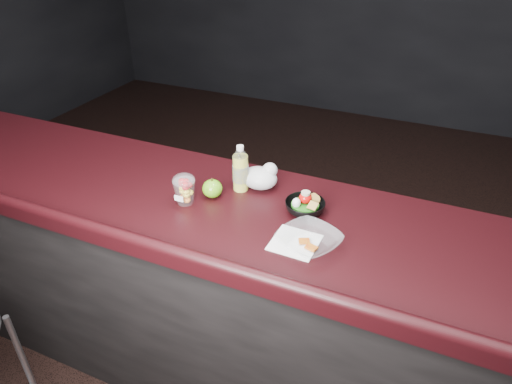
# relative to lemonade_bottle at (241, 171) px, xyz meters

# --- Properties ---
(room_shell) EXTENTS (8.00, 8.00, 8.00)m
(room_shell) POSITION_rel_lemonade_bottle_xyz_m (0.15, -0.43, 0.73)
(room_shell) COLOR black
(room_shell) RESTS_ON ground
(counter) EXTENTS (4.06, 0.71, 1.02)m
(counter) POSITION_rel_lemonade_bottle_xyz_m (0.15, -0.13, -0.59)
(counter) COLOR black
(counter) RESTS_ON ground
(lemonade_bottle) EXTENTS (0.07, 0.07, 0.20)m
(lemonade_bottle) POSITION_rel_lemonade_bottle_xyz_m (0.00, 0.00, 0.00)
(lemonade_bottle) COLOR gold
(lemonade_bottle) RESTS_ON counter
(fruit_cup) EXTENTS (0.09, 0.09, 0.13)m
(fruit_cup) POSITION_rel_lemonade_bottle_xyz_m (-0.16, -0.18, -0.02)
(fruit_cup) COLOR white
(fruit_cup) RESTS_ON counter
(green_apple) EXTENTS (0.08, 0.08, 0.09)m
(green_apple) POSITION_rel_lemonade_bottle_xyz_m (-0.08, -0.10, -0.05)
(green_apple) COLOR #2F820F
(green_apple) RESTS_ON counter
(plastic_bag) EXTENTS (0.15, 0.13, 0.11)m
(plastic_bag) POSITION_rel_lemonade_bottle_xyz_m (0.07, 0.05, -0.03)
(plastic_bag) COLOR silver
(plastic_bag) RESTS_ON counter
(snack_bowl) EXTENTS (0.20, 0.20, 0.08)m
(snack_bowl) POSITION_rel_lemonade_bottle_xyz_m (0.30, -0.06, -0.06)
(snack_bowl) COLOR black
(snack_bowl) RESTS_ON counter
(takeout_bowl) EXTENTS (0.27, 0.27, 0.05)m
(takeout_bowl) POSITION_rel_lemonade_bottle_xyz_m (0.38, -0.26, -0.06)
(takeout_bowl) COLOR silver
(takeout_bowl) RESTS_ON counter
(paper_napkin) EXTENTS (0.16, 0.16, 0.00)m
(paper_napkin) POSITION_rel_lemonade_bottle_xyz_m (0.33, -0.25, -0.08)
(paper_napkin) COLOR white
(paper_napkin) RESTS_ON counter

